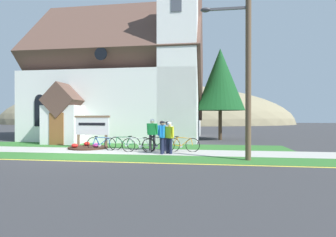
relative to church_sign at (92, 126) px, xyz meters
The scene contains 21 objects.
ground 1.66m from the church_sign, 44.71° to the left, with size 140.00×140.00×0.00m, color #333335.
sidewalk_slab 2.03m from the church_sign, 108.14° to the right, with size 32.00×2.33×0.01m, color #A8A59E.
grass_verge 3.94m from the church_sign, 97.63° to the right, with size 32.00×2.04×0.01m, color #2D6628.
church_lawn 1.77m from the church_sign, 113.77° to the left, with size 24.00×2.94×0.01m, color #2D6628.
curb_paint_stripe 5.05m from the church_sign, 95.81° to the right, with size 28.00×0.16×0.01m, color yellow.
church_building 8.12m from the church_sign, 91.48° to the left, with size 13.75×11.85×12.85m.
church_sign is the anchor object (origin of this frame).
flower_bed 1.32m from the church_sign, 91.83° to the right, with size 2.25×2.25×0.34m.
bicycle_white 5.75m from the church_sign, 12.36° to the right, with size 1.78×0.09×0.83m.
bicycle_silver 4.55m from the church_sign, 16.90° to the right, with size 1.76×0.21×0.83m.
bicycle_blue 2.70m from the church_sign, 23.63° to the right, with size 1.74×0.17×0.81m.
bicycle_red 1.83m from the church_sign, 48.55° to the right, with size 1.77×0.29×0.79m.
bicycle_yellow 3.81m from the church_sign, 27.11° to the right, with size 1.80×0.09×0.80m.
cyclist_in_green_jersey 4.79m from the church_sign, 10.62° to the right, with size 0.56×0.43×1.59m.
cyclist_in_blue_jersey 5.16m from the church_sign, 25.60° to the right, with size 0.28×0.68×1.63m.
cyclist_in_yellow_jersey 5.41m from the church_sign, 23.04° to the right, with size 0.48×0.55×1.59m.
cyclist_in_orange_jersey 3.97m from the church_sign, 13.20° to the right, with size 0.64×0.42×1.72m.
cyclist_in_white_jersey 4.42m from the church_sign, ahead, with size 0.43×0.57×1.61m.
utility_pole 9.86m from the church_sign, 22.76° to the right, with size 3.12×0.28×8.86m.
roadside_conifer 10.78m from the church_sign, 39.64° to the left, with size 3.87×3.87×7.26m.
distant_hill 55.72m from the church_sign, 101.20° to the left, with size 77.52×41.04×20.79m, color #847A5B.
Camera 1 is at (6.09, -12.15, 1.84)m, focal length 29.02 mm.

